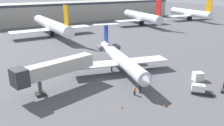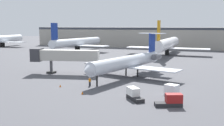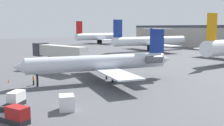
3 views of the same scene
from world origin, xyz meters
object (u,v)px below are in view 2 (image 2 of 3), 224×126
object	(u,v)px
baggage_tug_trailing	(134,94)
traffic_cone_mid	(82,93)
cargo_container_uld	(172,90)
jet_bridge	(61,56)
baggage_tug_lead	(171,101)
parked_airliner_west_end	(2,39)
traffic_cone_near	(60,86)
parked_airliner_centre	(167,44)
regional_jet	(129,62)
parked_airliner_west_mid	(77,42)
ground_crew_marshaller	(90,82)

from	to	relation	value
baggage_tug_trailing	traffic_cone_mid	bearing A→B (deg)	-178.78
cargo_container_uld	traffic_cone_mid	distance (m)	15.45
jet_bridge	baggage_tug_trailing	bearing A→B (deg)	-33.76
baggage_tug_trailing	baggage_tug_lead	bearing A→B (deg)	-14.49
cargo_container_uld	parked_airliner_west_end	size ratio (longest dim) A/B	0.08
jet_bridge	parked_airliner_west_end	bearing A→B (deg)	141.93
baggage_tug_lead	traffic_cone_near	distance (m)	22.76
parked_airliner_west_end	parked_airliner_centre	xyz separation A→B (m)	(95.10, -8.17, 0.14)
baggage_tug_lead	parked_airliner_west_end	size ratio (longest dim) A/B	0.13
regional_jet	parked_airliner_west_mid	world-z (taller)	parked_airliner_west_mid
baggage_tug_trailing	parked_airliner_centre	size ratio (longest dim) A/B	0.10
traffic_cone_mid	ground_crew_marshaller	bearing A→B (deg)	105.01
jet_bridge	parked_airliner_centre	xyz separation A→B (m)	(16.66, 53.26, -0.08)
cargo_container_uld	traffic_cone_mid	size ratio (longest dim) A/B	4.68
ground_crew_marshaller	traffic_cone_near	bearing A→B (deg)	-148.81
regional_jet	traffic_cone_mid	distance (m)	18.75
cargo_container_uld	parked_airliner_west_end	distance (m)	129.91
jet_bridge	parked_airliner_west_mid	bearing A→B (deg)	115.37
traffic_cone_near	traffic_cone_mid	world-z (taller)	same
ground_crew_marshaller	baggage_tug_lead	distance (m)	18.97
baggage_tug_trailing	parked_airliner_west_end	xyz separation A→B (m)	(-102.37, 77.43, 3.48)
jet_bridge	cargo_container_uld	xyz separation A→B (m)	(29.20, -11.22, -3.59)
regional_jet	traffic_cone_mid	xyz separation A→B (m)	(-2.59, -18.26, -3.35)
regional_jet	ground_crew_marshaller	size ratio (longest dim) A/B	17.98
ground_crew_marshaller	parked_airliner_west_mid	bearing A→B (deg)	121.09
regional_jet	parked_airliner_west_mid	size ratio (longest dim) A/B	0.82
jet_bridge	traffic_cone_near	world-z (taller)	jet_bridge
parked_airliner_centre	traffic_cone_mid	bearing A→B (deg)	-91.70
ground_crew_marshaller	traffic_cone_mid	distance (m)	6.58
regional_jet	parked_airliner_west_end	world-z (taller)	parked_airliner_west_end
ground_crew_marshaller	parked_airliner_west_end	distance (m)	115.92
regional_jet	jet_bridge	bearing A→B (deg)	-173.14
jet_bridge	baggage_tug_lead	size ratio (longest dim) A/B	4.06
ground_crew_marshaller	traffic_cone_mid	bearing A→B (deg)	-74.99
baggage_tug_lead	traffic_cone_mid	bearing A→B (deg)	174.79
jet_bridge	parked_airliner_centre	distance (m)	55.81
parked_airliner_west_end	parked_airliner_west_mid	xyz separation A→B (m)	(52.87, -7.51, -0.19)
ground_crew_marshaller	cargo_container_uld	size ratio (longest dim) A/B	0.66
cargo_container_uld	regional_jet	bearing A→B (deg)	132.14
jet_bridge	parked_airliner_west_mid	size ratio (longest dim) A/B	0.46
baggage_tug_lead	parked_airliner_west_mid	distance (m)	90.78
traffic_cone_near	traffic_cone_mid	size ratio (longest dim) A/B	1.00
traffic_cone_near	parked_airliner_west_mid	world-z (taller)	parked_airliner_west_mid
jet_bridge	traffic_cone_near	size ratio (longest dim) A/B	31.21
parked_airliner_west_mid	traffic_cone_near	bearing A→B (deg)	-63.35
cargo_container_uld	parked_airliner_centre	xyz separation A→B (m)	(-12.54, 64.48, 3.51)
baggage_tug_trailing	jet_bridge	bearing A→B (deg)	146.24
traffic_cone_near	parked_airliner_west_mid	size ratio (longest dim) A/B	0.01
parked_airliner_west_end	traffic_cone_mid	bearing A→B (deg)	-39.84
parked_airliner_centre	parked_airliner_west_mid	bearing A→B (deg)	179.10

